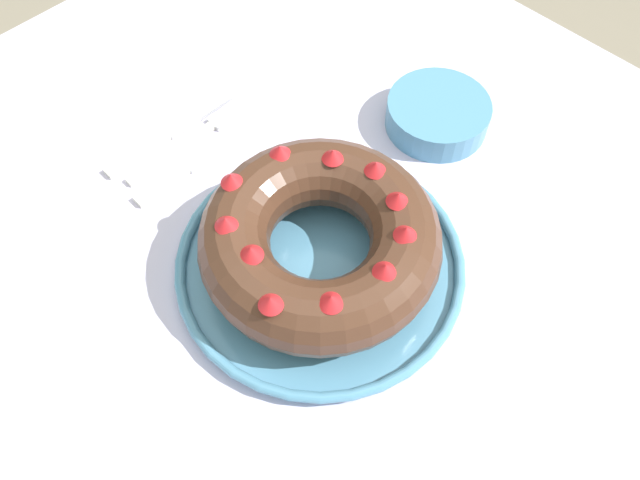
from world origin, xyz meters
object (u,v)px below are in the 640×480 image
(serving_dish, at_px, (320,263))
(cake_knife, at_px, (185,170))
(bundt_cake, at_px, (320,240))
(serving_knife, at_px, (165,136))
(fork, at_px, (197,136))
(side_bowl, at_px, (438,114))

(serving_dish, relative_size, cake_knife, 1.91)
(serving_dish, height_order, bundt_cake, bundt_cake)
(serving_dish, xyz_separation_m, serving_knife, (-0.28, -0.00, -0.01))
(serving_dish, xyz_separation_m, fork, (-0.25, 0.02, -0.01))
(serving_knife, xyz_separation_m, cake_knife, (0.06, -0.02, 0.00))
(serving_dish, distance_m, fork, 0.25)
(fork, xyz_separation_m, serving_knife, (-0.03, -0.03, -0.00))
(bundt_cake, bearing_deg, cake_knife, -174.55)
(fork, relative_size, side_bowl, 1.40)
(fork, bearing_deg, serving_knife, -135.23)
(fork, relative_size, cake_knife, 1.11)
(serving_knife, xyz_separation_m, side_bowl, (0.23, 0.27, 0.02))
(cake_knife, bearing_deg, fork, 129.94)
(bundt_cake, height_order, fork, bundt_cake)
(fork, distance_m, cake_knife, 0.06)
(cake_knife, bearing_deg, side_bowl, 63.19)
(serving_knife, distance_m, side_bowl, 0.36)
(serving_dish, distance_m, bundt_cake, 0.05)
(bundt_cake, relative_size, side_bowl, 1.94)
(serving_knife, bearing_deg, bundt_cake, 5.00)
(serving_dish, height_order, fork, serving_dish)
(serving_knife, height_order, side_bowl, side_bowl)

